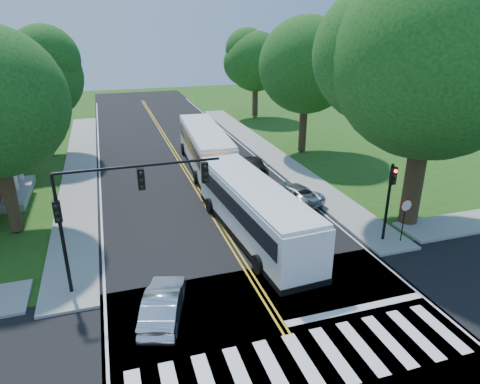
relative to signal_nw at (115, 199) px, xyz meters
name	(u,v)px	position (x,y,z in m)	size (l,w,h in m)	color
ground	(298,352)	(5.86, -6.43, -4.38)	(140.00, 140.00, 0.00)	#234D13
road	(196,187)	(5.86, 11.57, -4.37)	(14.00, 96.00, 0.01)	black
cross_road	(298,352)	(5.86, -6.43, -4.37)	(60.00, 12.00, 0.01)	black
center_line	(185,170)	(5.86, 15.57, -4.36)	(0.36, 70.00, 0.01)	gold
edge_line_w	(100,179)	(-0.94, 15.57, -4.36)	(0.12, 70.00, 0.01)	silver
edge_line_e	(262,162)	(12.66, 15.57, -4.36)	(0.12, 70.00, 0.01)	silver
crosswalk	(304,361)	(5.86, -6.93, -4.36)	(12.60, 3.00, 0.01)	silver
stop_bar	(357,309)	(9.36, -4.83, -4.36)	(6.60, 0.40, 0.01)	silver
sidewalk_nw	(80,168)	(-2.44, 18.57, -4.30)	(2.60, 40.00, 0.15)	gray
sidewalk_ne	(266,151)	(14.16, 18.57, -4.30)	(2.60, 40.00, 0.15)	gray
tree_ne_big	(433,59)	(16.86, 1.57, 5.24)	(10.80, 10.80, 14.91)	#2F2013
tree_west_far	(38,77)	(-5.14, 23.57, 2.62)	(7.60, 7.60, 10.67)	#2F2013
tree_east_mid	(306,66)	(17.36, 17.57, 3.48)	(8.40, 8.40, 11.93)	#2F2013
tree_east_far	(256,62)	(18.36, 33.57, 2.48)	(7.20, 7.20, 10.34)	#2F2013
signal_nw	(115,199)	(0.00, 0.00, 0.00)	(7.15, 0.46, 5.66)	black
signal_ne	(390,193)	(14.06, 0.01, -1.41)	(0.30, 0.46, 4.40)	black
stop_sign	(405,210)	(14.86, -0.45, -2.35)	(0.76, 0.08, 2.53)	black
bus_lead	(254,209)	(7.36, 2.88, -2.70)	(3.56, 12.36, 3.16)	white
bus_follow	(205,147)	(7.69, 15.97, -2.64)	(3.66, 12.81, 3.28)	white
hatchback	(163,304)	(1.41, -2.86, -3.69)	(1.43, 4.09, 1.35)	silver
suv	(291,193)	(11.44, 6.76, -3.72)	(2.16, 4.67, 1.30)	#A9ACB0
dark_sedan	(252,165)	(10.85, 13.20, -3.67)	(1.96, 4.82, 1.40)	black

